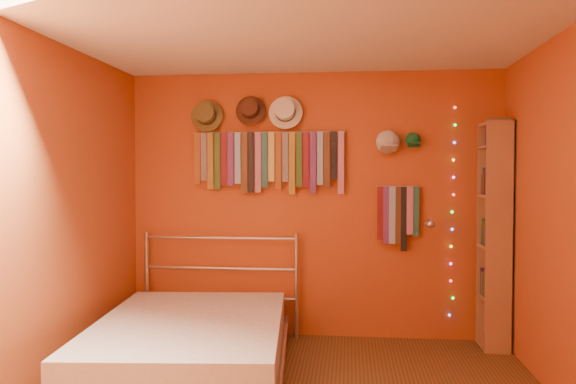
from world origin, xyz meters
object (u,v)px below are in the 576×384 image
(reading_lamp, at_px, (430,224))
(bookshelf, at_px, (499,234))
(bed, at_px, (190,344))
(tie_rack, at_px, (268,159))

(reading_lamp, bearing_deg, bookshelf, 2.66)
(reading_lamp, xyz_separation_m, bed, (-1.93, -0.88, -0.87))
(tie_rack, height_order, bed, tie_rack)
(reading_lamp, height_order, bed, reading_lamp)
(bookshelf, bearing_deg, reading_lamp, -177.34)
(tie_rack, height_order, bookshelf, bookshelf)
(reading_lamp, bearing_deg, tie_rack, 172.91)
(bookshelf, distance_m, bed, 2.81)
(bed, bearing_deg, tie_rack, 61.83)
(tie_rack, xyz_separation_m, bookshelf, (2.08, -0.16, -0.67))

